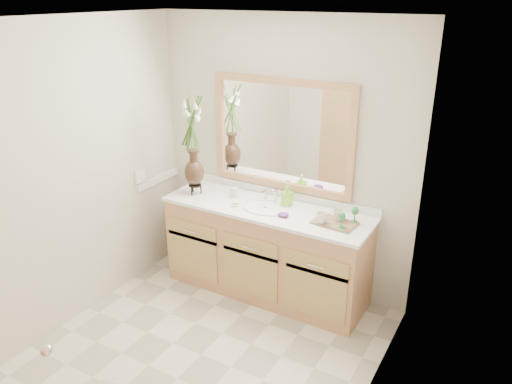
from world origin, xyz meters
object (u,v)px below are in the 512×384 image
Objects in this scene: flower_vase at (192,132)px; soap_bottle at (287,196)px; tray at (335,223)px; tumbler at (235,192)px.

flower_vase reaches higher than soap_bottle.
soap_bottle is 0.52m from tray.
soap_bottle is (0.49, 0.07, 0.04)m from tumbler.
flower_vase is 9.66× the size of tumbler.
tumbler is 0.53× the size of soap_bottle.
flower_vase is 1.00m from soap_bottle.
flower_vase is at bearing -173.23° from tray.
tumbler is 0.27× the size of tray.
tray is (0.98, -0.07, -0.04)m from tumbler.
tumbler is (0.36, 0.11, -0.54)m from flower_vase.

